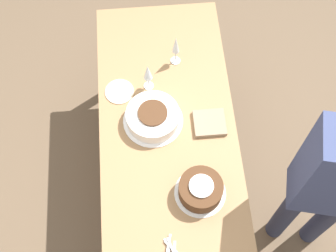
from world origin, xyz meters
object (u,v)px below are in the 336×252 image
object	(u,v)px
wine_glass_near	(148,73)
wine_glass_far	(176,46)
cake_center_white	(153,117)
cake_front_chocolate	(201,190)

from	to	relation	value
wine_glass_near	wine_glass_far	xyz separation A→B (m)	(0.16, -0.17, 0.01)
cake_center_white	wine_glass_far	size ratio (longest dim) A/B	1.50
cake_front_chocolate	wine_glass_near	bearing A→B (deg)	18.21
wine_glass_far	wine_glass_near	bearing A→B (deg)	133.51
cake_front_chocolate	wine_glass_near	size ratio (longest dim) A/B	1.31
wine_glass_far	cake_front_chocolate	bearing A→B (deg)	-176.57
cake_front_chocolate	wine_glass_far	distance (m)	0.82
cake_front_chocolate	wine_glass_far	world-z (taller)	wine_glass_far
wine_glass_far	cake_center_white	bearing A→B (deg)	157.48
cake_center_white	wine_glass_far	xyz separation A→B (m)	(0.38, -0.16, 0.10)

